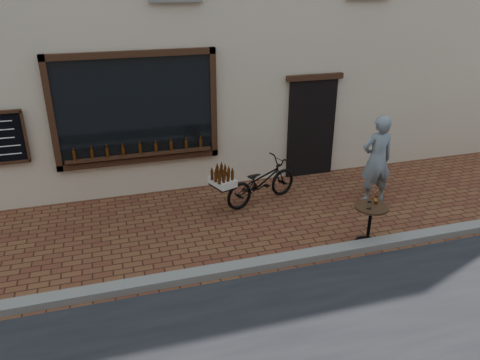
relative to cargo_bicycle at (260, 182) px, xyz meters
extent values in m
plane|color=#572B1C|center=(-0.34, -2.40, -0.46)|extent=(90.00, 90.00, 0.00)
cube|color=slate|center=(-0.34, -2.20, -0.40)|extent=(90.00, 0.25, 0.12)
cube|color=black|center=(-2.24, 1.05, 1.39)|extent=(3.00, 0.06, 2.00)
cube|color=black|center=(-2.24, 1.03, 2.45)|extent=(3.24, 0.10, 0.12)
cube|color=black|center=(-2.24, 1.03, 0.33)|extent=(3.24, 0.10, 0.12)
cube|color=black|center=(-3.80, 1.03, 1.39)|extent=(0.12, 0.10, 2.24)
cube|color=black|center=(-0.68, 1.03, 1.39)|extent=(0.12, 0.10, 2.24)
cube|color=black|center=(-2.24, 0.98, 0.46)|extent=(2.90, 0.16, 0.05)
cube|color=black|center=(1.56, 1.06, 0.64)|extent=(1.10, 0.10, 2.20)
cube|color=black|center=(1.56, 1.03, 1.80)|extent=(1.30, 0.10, 0.12)
cube|color=black|center=(-4.64, 1.04, 1.04)|extent=(0.62, 0.04, 0.92)
cylinder|color=#3D1C07|center=(-3.49, 0.98, 0.58)|extent=(0.06, 0.06, 0.19)
cylinder|color=#3D1C07|center=(-3.18, 0.98, 0.58)|extent=(0.06, 0.06, 0.19)
cylinder|color=#3D1C07|center=(-2.86, 0.98, 0.58)|extent=(0.06, 0.06, 0.19)
cylinder|color=#3D1C07|center=(-2.55, 0.98, 0.58)|extent=(0.06, 0.06, 0.19)
cylinder|color=#3D1C07|center=(-2.24, 0.98, 0.58)|extent=(0.06, 0.06, 0.19)
cylinder|color=#3D1C07|center=(-1.93, 0.98, 0.58)|extent=(0.06, 0.06, 0.19)
cylinder|color=#3D1C07|center=(-1.61, 0.98, 0.58)|extent=(0.06, 0.06, 0.19)
cylinder|color=#3D1C07|center=(-1.30, 0.98, 0.58)|extent=(0.06, 0.06, 0.19)
cylinder|color=#3D1C07|center=(-0.99, 0.98, 0.58)|extent=(0.06, 0.06, 0.19)
imported|color=black|center=(0.03, 0.01, -0.01)|extent=(1.80, 1.13, 0.89)
cube|color=black|center=(-0.85, -0.31, 0.16)|extent=(0.48, 0.56, 0.03)
cube|color=beige|center=(-0.85, -0.31, 0.24)|extent=(0.48, 0.58, 0.14)
cylinder|color=#3D1C07|center=(-0.70, -0.44, 0.40)|extent=(0.06, 0.06, 0.19)
cylinder|color=#3D1C07|center=(-0.79, -0.47, 0.40)|extent=(0.06, 0.06, 0.19)
cylinder|color=#3D1C07|center=(-0.88, -0.51, 0.40)|extent=(0.06, 0.06, 0.19)
cylinder|color=#3D1C07|center=(-0.97, -0.54, 0.40)|extent=(0.06, 0.06, 0.19)
cylinder|color=#3D1C07|center=(-0.74, -0.33, 0.40)|extent=(0.06, 0.06, 0.19)
cylinder|color=#3D1C07|center=(-0.83, -0.36, 0.40)|extent=(0.06, 0.06, 0.19)
cylinder|color=#3D1C07|center=(-0.92, -0.40, 0.40)|extent=(0.06, 0.06, 0.19)
cylinder|color=#3D1C07|center=(-1.01, -0.43, 0.40)|extent=(0.06, 0.06, 0.19)
cylinder|color=#3D1C07|center=(-0.78, -0.22, 0.40)|extent=(0.06, 0.06, 0.19)
cylinder|color=#3D1C07|center=(-0.87, -0.25, 0.40)|extent=(0.06, 0.06, 0.19)
cylinder|color=#3D1C07|center=(-0.96, -0.28, 0.40)|extent=(0.06, 0.06, 0.19)
cylinder|color=#3D1C07|center=(-1.05, -0.32, 0.40)|extent=(0.06, 0.06, 0.19)
cylinder|color=#3D1C07|center=(-0.82, -0.11, 0.40)|extent=(0.06, 0.06, 0.19)
cylinder|color=#3D1C07|center=(-0.91, -0.14, 0.40)|extent=(0.06, 0.06, 0.19)
cylinder|color=black|center=(1.27, -2.05, -0.44)|extent=(0.41, 0.41, 0.03)
cylinder|color=black|center=(1.27, -2.05, -0.10)|extent=(0.06, 0.06, 0.66)
cylinder|color=black|center=(1.27, -2.05, 0.25)|extent=(0.56, 0.56, 0.04)
cylinder|color=gold|center=(1.38, -2.00, 0.35)|extent=(0.06, 0.06, 0.06)
cylinder|color=white|center=(1.18, -2.12, 0.33)|extent=(0.07, 0.07, 0.12)
imported|color=slate|center=(2.22, -0.62, 0.45)|extent=(0.67, 0.45, 1.82)
camera|label=1|loc=(-2.84, -8.10, 3.84)|focal=35.00mm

